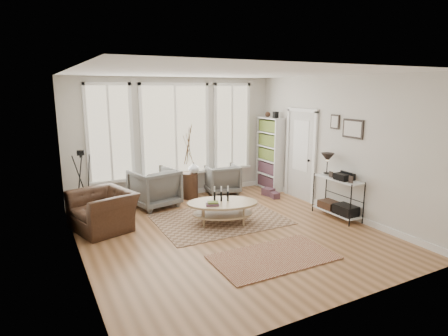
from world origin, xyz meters
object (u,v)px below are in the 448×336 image
armchair_right (222,179)px  coffee_table (222,207)px  armchair_left (154,188)px  low_shelf (337,194)px  bookcase (270,154)px  accent_chair (103,211)px  side_table (189,164)px

armchair_right → coffee_table: bearing=70.5°
coffee_table → armchair_right: (1.00, 1.96, 0.03)m
armchair_left → low_shelf: bearing=128.7°
low_shelf → coffee_table: size_ratio=0.81×
bookcase → accent_chair: bearing=-168.1°
accent_chair → side_table: bearing=100.7°
armchair_left → bookcase: bearing=167.9°
accent_chair → coffee_table: bearing=53.2°
bookcase → armchair_left: (-3.18, -0.04, -0.52)m
coffee_table → armchair_right: size_ratio=1.97×
coffee_table → armchair_left: armchair_left is taller
armchair_left → armchair_right: bearing=175.3°
armchair_left → armchair_right: size_ratio=1.16×
armchair_left → side_table: bearing=-177.4°
armchair_left → side_table: size_ratio=0.54×
bookcase → side_table: bookcase is taller
low_shelf → coffee_table: bearing=160.9°
low_shelf → bookcase: bearing=88.7°
accent_chair → bookcase: bearing=85.3°
armchair_right → side_table: bearing=7.6°
coffee_table → low_shelf: bearing=-19.1°
bookcase → armchair_left: bearing=-179.3°
side_table → armchair_left: bearing=-164.6°
low_shelf → accent_chair: size_ratio=1.15×
coffee_table → side_table: size_ratio=0.91×
armchair_right → accent_chair: (-3.15, -1.17, -0.00)m
bookcase → accent_chair: (-4.48, -0.94, -0.59)m
low_shelf → armchair_right: (-1.27, 2.75, -0.14)m
coffee_table → side_table: bearing=86.7°
coffee_table → accent_chair: bearing=159.9°
low_shelf → armchair_left: bearing=141.5°
low_shelf → side_table: 3.51m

